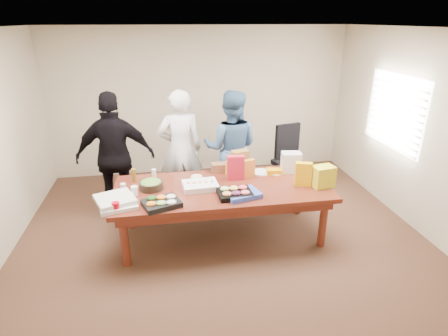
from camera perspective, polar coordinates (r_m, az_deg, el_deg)
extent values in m
cube|color=#47301E|center=(5.21, -0.28, -10.51)|extent=(5.50, 5.00, 0.02)
cube|color=white|center=(4.39, -0.35, 20.96)|extent=(5.50, 5.00, 0.02)
cube|color=beige|center=(7.02, -3.68, 10.14)|extent=(5.50, 0.04, 2.70)
cube|color=beige|center=(2.44, 9.58, -14.61)|extent=(5.50, 0.04, 2.70)
cube|color=beige|center=(5.73, 28.06, 4.84)|extent=(0.04, 5.00, 2.70)
cube|color=white|center=(6.15, 24.82, 7.88)|extent=(0.03, 1.40, 1.10)
cube|color=beige|center=(6.12, 24.51, 7.88)|extent=(0.04, 1.36, 1.00)
cube|color=#4C1C0F|center=(5.01, -0.29, -6.80)|extent=(2.80, 1.20, 0.75)
cube|color=black|center=(6.37, 10.18, 1.03)|extent=(0.68, 0.68, 1.09)
imported|color=silver|center=(5.72, -6.73, 2.84)|extent=(0.70, 0.48, 1.85)
imported|color=#3B5C83|center=(5.80, 1.09, 3.09)|extent=(1.04, 0.91, 1.82)
imported|color=black|center=(5.55, -16.39, 1.66)|extent=(1.11, 0.47, 1.89)
cube|color=black|center=(4.41, -9.64, -5.42)|extent=(0.50, 0.44, 0.06)
cube|color=black|center=(4.59, 1.68, -3.99)|extent=(0.43, 0.34, 0.06)
cube|color=white|center=(4.79, -3.70, -2.73)|extent=(0.46, 0.36, 0.08)
cylinder|color=black|center=(4.85, -11.20, -2.65)|extent=(0.35, 0.35, 0.10)
cube|color=#304BB6|center=(4.58, 2.84, -4.05)|extent=(0.47, 0.40, 0.06)
cube|color=red|center=(5.00, 1.80, 0.04)|extent=(0.24, 0.12, 0.34)
cube|color=#FCBA09|center=(4.93, 12.14, -0.95)|extent=(0.23, 0.14, 0.32)
cube|color=orange|center=(5.09, 3.82, -0.09)|extent=(0.18, 0.12, 0.26)
cylinder|color=silver|center=(5.14, 1.88, -0.60)|extent=(0.10, 0.10, 0.13)
cylinder|color=gold|center=(5.20, 0.59, 0.04)|extent=(0.07, 0.07, 0.19)
cylinder|color=brown|center=(5.10, -13.73, -1.09)|extent=(0.07, 0.07, 0.19)
cylinder|color=silver|center=(5.07, -10.74, -1.10)|extent=(0.07, 0.07, 0.17)
cube|color=orange|center=(5.27, 7.79, -0.55)|extent=(0.23, 0.16, 0.07)
cube|color=brown|center=(5.29, -0.13, 0.09)|extent=(0.33, 0.14, 0.13)
cube|color=brown|center=(5.28, 2.49, 1.10)|extent=(0.27, 0.19, 0.31)
cylinder|color=#B50012|center=(4.39, -16.36, -5.83)|extent=(0.11, 0.11, 0.12)
cylinder|color=white|center=(4.73, -13.66, -3.43)|extent=(0.10, 0.10, 0.12)
cylinder|color=silver|center=(4.89, -15.31, -2.86)|extent=(0.09, 0.09, 0.10)
cube|color=silver|center=(4.54, -16.12, -5.32)|extent=(0.51, 0.51, 0.05)
cube|color=beige|center=(4.55, -16.49, -4.63)|extent=(0.54, 0.54, 0.05)
cylinder|color=white|center=(5.33, 7.96, -0.66)|extent=(0.27, 0.27, 0.01)
cylinder|color=white|center=(5.30, 5.74, -0.66)|extent=(0.30, 0.30, 0.02)
cylinder|color=silver|center=(5.31, 2.66, -0.23)|extent=(0.16, 0.16, 0.06)
cylinder|color=beige|center=(5.04, -4.27, -1.58)|extent=(0.19, 0.19, 0.06)
cube|color=silver|center=(5.35, 10.32, 0.87)|extent=(0.29, 0.23, 0.29)
cube|color=yellow|center=(4.97, 15.04, -1.27)|extent=(0.31, 0.24, 0.28)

